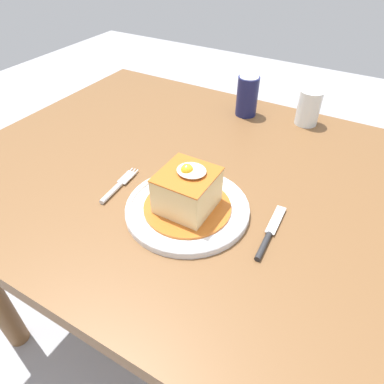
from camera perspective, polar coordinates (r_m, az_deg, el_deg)
ground_plane at (r=1.42m, az=2.20°, el=-21.27°), size 6.00×6.00×0.00m
dining_table at (r=0.92m, az=3.16°, el=-2.06°), size 1.32×0.93×0.72m
main_plate at (r=0.75m, az=-0.76°, el=-2.66°), size 0.27×0.27×0.02m
sandwich_meal at (r=0.72m, az=-0.77°, el=-0.04°), size 0.19×0.19×0.11m
fork at (r=0.83m, az=-12.42°, el=0.71°), size 0.03×0.14×0.01m
knife at (r=0.71m, az=12.36°, el=-7.47°), size 0.02×0.17×0.01m
soda_can at (r=1.12m, az=9.14°, el=15.43°), size 0.07×0.07×0.12m
drinking_glass at (r=1.12m, az=18.71°, el=12.79°), size 0.07×0.07×0.10m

